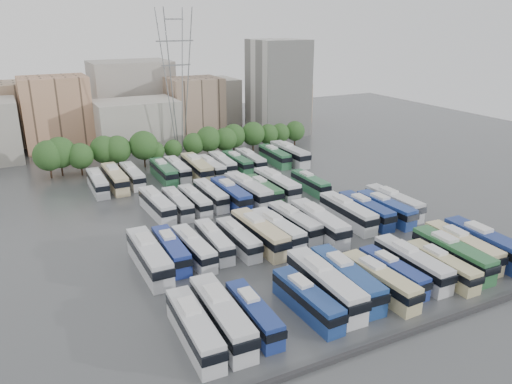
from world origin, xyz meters
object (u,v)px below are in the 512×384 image
bus_r2_s7 (248,190)px  bus_r0_s13 (486,244)px  bus_r2_s8 (263,190)px  bus_r0_s7 (379,280)px  electricity_pylon (177,76)px  bus_r2_s11 (310,183)px  bus_r0_s11 (452,254)px  bus_r2_s2 (157,204)px  bus_r1_s2 (194,248)px  bus_r2_s4 (195,200)px  bus_r0_s2 (254,313)px  bus_r3_s0 (98,182)px  bus_r1_s8 (319,222)px  bus_r0_s1 (222,315)px  bus_r1_s11 (366,210)px  bus_r3_s12 (275,156)px  bus_r2_s6 (231,194)px  bus_r0_s8 (393,271)px  bus_r3_s13 (290,154)px  apartment_tower (278,88)px  bus_r1_s6 (278,229)px  bus_r0_s4 (307,299)px  bus_r3_s2 (132,175)px  bus_r1_s5 (259,233)px  bus_r2_s5 (211,195)px  bus_r3_s1 (115,178)px  bus_r2_s3 (177,203)px  bus_r1_s7 (294,222)px  bus_r0_s0 (194,328)px  bus_r1_s4 (238,238)px  bus_r3_s7 (210,167)px  bus_r0_s9 (412,263)px  bus_r0_s5 (325,284)px  bus_r0_s10 (442,265)px  bus_r1_s12 (386,209)px  bus_r2_s9 (277,184)px  bus_r1_s13 (394,202)px  bus_r3_s8 (222,163)px  bus_r3_s10 (251,160)px  bus_r3_s4 (164,171)px  bus_r1_s0 (149,256)px  bus_r0_s6 (346,278)px

bus_r2_s7 → bus_r0_s13: bearing=-63.3°
bus_r2_s8 → bus_r0_s7: bearing=-95.1°
electricity_pylon → bus_r2_s11: 44.64m
bus_r0_s11 → bus_r2_s2: 46.88m
bus_r1_s2 → bus_r2_s4: bus_r1_s2 is taller
bus_r0_s2 → bus_r3_s0: bus_r3_s0 is taller
bus_r1_s8 → bus_r0_s1: bearing=-142.6°
electricity_pylon → bus_r2_s2: 44.66m
bus_r1_s11 → bus_r3_s12: size_ratio=1.02×
bus_r2_s4 → bus_r2_s6: bearing=-5.2°
bus_r0_s8 → bus_r3_s13: (16.55, 53.61, 0.43)m
apartment_tower → bus_r3_s13: apartment_tower is taller
bus_r1_s6 → bus_r0_s4: bearing=-112.3°
bus_r3_s2 → bus_r2_s11: bearing=-34.7°
bus_r1_s5 → bus_r2_s5: bus_r1_s5 is taller
bus_r0_s1 → bus_r3_s2: size_ratio=1.14×
bus_r2_s11 → bus_r3_s1: (-32.97, 19.09, 0.31)m
bus_r0_s11 → bus_r2_s3: size_ratio=1.16×
bus_r1_s7 → bus_r3_s2: size_ratio=1.05×
bus_r0_s0 → bus_r1_s4: bus_r0_s0 is taller
bus_r3_s7 → bus_r0_s9: bearing=-83.7°
bus_r0_s7 → bus_r2_s3: 38.82m
bus_r3_s1 → bus_r3_s7: bearing=-2.9°
bus_r2_s3 → bus_r3_s13: 37.76m
apartment_tower → bus_r0_s0: apartment_tower is taller
bus_r3_s0 → bus_r3_s13: size_ratio=0.86×
bus_r0_s2 → bus_r1_s11: bearing=33.4°
bus_r1_s2 → bus_r0_s5: bearing=-61.1°
bus_r1_s4 → bus_r1_s6: (6.44, -0.02, 0.15)m
bus_r2_s3 → bus_r0_s10: bearing=-57.6°
bus_r1_s4 → bus_r1_s12: (26.58, -0.67, 0.16)m
bus_r0_s9 → bus_r2_s7: bearing=101.6°
bus_r0_s11 → bus_r2_s9: bus_r2_s9 is taller
bus_r1_s13 → bus_r2_s7: (-19.82, 16.21, 0.23)m
bus_r1_s11 → bus_r2_s11: (-0.18, 16.54, -0.20)m
bus_r0_s0 → bus_r0_s10: 33.20m
bus_r3_s8 → bus_r1_s11: bearing=-71.8°
bus_r1_s12 → bus_r3_s1: (-36.55, 36.53, 0.13)m
electricity_pylon → bus_r1_s13: bearing=-70.5°
bus_r1_s2 → bus_r3_s10: bearing=51.4°
bus_r0_s10 → bus_r3_s7: bus_r3_s7 is taller
bus_r0_s0 → bus_r3_s4: (13.32, 54.39, -0.03)m
bus_r0_s0 → bus_r2_s6: size_ratio=0.97×
bus_r0_s13 → bus_r1_s4: bearing=150.3°
bus_r1_s0 → bus_r3_s0: bearing=90.3°
bus_r3_s1 → bus_r3_s8: (23.16, 0.72, -0.21)m
bus_r0_s0 → bus_r2_s2: bus_r0_s0 is taller
bus_r3_s10 → bus_r1_s2: bearing=-124.2°
bus_r0_s6 → apartment_tower: bearing=69.2°
bus_r0_s10 → bus_r2_s6: (-13.37, 36.43, 0.24)m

